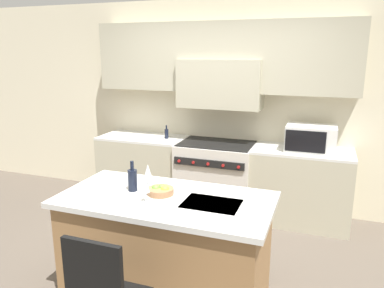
{
  "coord_description": "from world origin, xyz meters",
  "views": [
    {
      "loc": [
        1.27,
        -2.85,
        2.05
      ],
      "look_at": [
        0.06,
        0.51,
        1.16
      ],
      "focal_mm": 35.0,
      "sensor_mm": 36.0,
      "label": 1
    }
  ],
  "objects": [
    {
      "name": "ground_plane",
      "position": [
        0.0,
        0.0,
        0.0
      ],
      "size": [
        10.0,
        10.0,
        0.0
      ],
      "primitive_type": "plane",
      "color": "brown"
    },
    {
      "name": "back_cabinetry",
      "position": [
        0.0,
        1.86,
        1.59
      ],
      "size": [
        10.0,
        0.46,
        2.7
      ],
      "color": "beige",
      "rests_on": "ground_plane"
    },
    {
      "name": "back_counter",
      "position": [
        0.0,
        1.61,
        0.46
      ],
      "size": [
        3.27,
        0.62,
        0.91
      ],
      "color": "#B2AD93",
      "rests_on": "ground_plane"
    },
    {
      "name": "range_stove",
      "position": [
        -0.0,
        1.59,
        0.46
      ],
      "size": [
        0.95,
        0.7,
        0.91
      ],
      "color": "beige",
      "rests_on": "ground_plane"
    },
    {
      "name": "microwave",
      "position": [
        1.13,
        1.61,
        1.06
      ],
      "size": [
        0.56,
        0.4,
        0.3
      ],
      "color": "silver",
      "rests_on": "back_counter"
    },
    {
      "name": "kitchen_island",
      "position": [
        0.12,
        -0.27,
        0.46
      ],
      "size": [
        1.72,
        0.88,
        0.91
      ],
      "color": "olive",
      "rests_on": "ground_plane"
    },
    {
      "name": "wine_bottle",
      "position": [
        -0.2,
        -0.24,
        1.01
      ],
      "size": [
        0.08,
        0.08,
        0.26
      ],
      "color": "black",
      "rests_on": "kitchen_island"
    },
    {
      "name": "wine_glass_near",
      "position": [
        0.01,
        -0.42,
        1.04
      ],
      "size": [
        0.06,
        0.06,
        0.19
      ],
      "color": "white",
      "rests_on": "kitchen_island"
    },
    {
      "name": "wine_glass_far",
      "position": [
        -0.14,
        -0.07,
        1.04
      ],
      "size": [
        0.06,
        0.06,
        0.19
      ],
      "color": "white",
      "rests_on": "kitchen_island"
    },
    {
      "name": "fruit_bowl",
      "position": [
        0.05,
        -0.23,
        0.94
      ],
      "size": [
        0.22,
        0.22,
        0.08
      ],
      "color": "#996B47",
      "rests_on": "kitchen_island"
    },
    {
      "name": "oil_bottle_on_counter",
      "position": [
        -0.7,
        1.61,
        0.98
      ],
      "size": [
        0.05,
        0.05,
        0.18
      ],
      "color": "black",
      "rests_on": "back_counter"
    }
  ]
}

